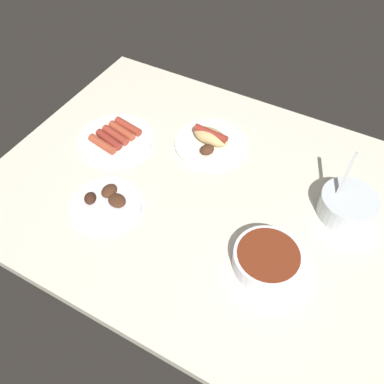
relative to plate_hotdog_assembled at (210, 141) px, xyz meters
The scene contains 6 objects.
ground_plane 18.80cm from the plate_hotdog_assembled, 112.07° to the left, with size 120.00×90.00×3.00cm, color silver.
plate_hotdog_assembled is the anchor object (origin of this frame).
bowl_coleslaw 44.29cm from the plate_hotdog_assembled, behind, with size 14.88×14.88×16.13cm.
plate_grilled_meat 37.42cm from the plate_hotdog_assembled, 67.89° to the left, with size 19.48×19.48×3.67cm.
bowl_chili 44.22cm from the plate_hotdog_assembled, 135.12° to the left, with size 16.78×16.78×4.82cm.
plate_sausages 29.68cm from the plate_hotdog_assembled, 24.92° to the left, with size 23.49×23.49×3.46cm.
Camera 1 is at (-32.44, 66.54, 87.66)cm, focal length 37.88 mm.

